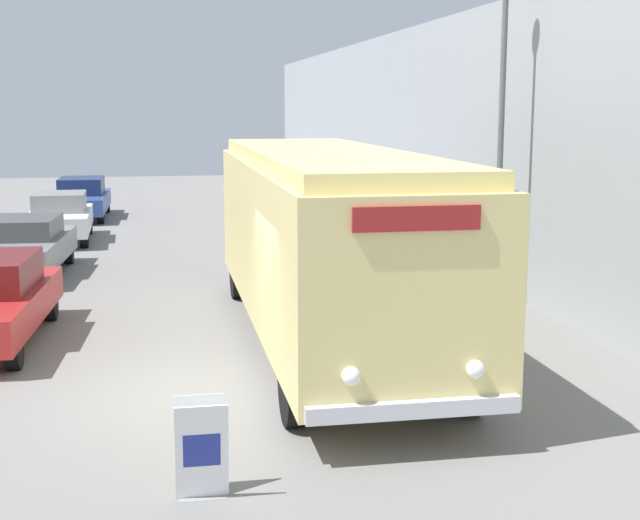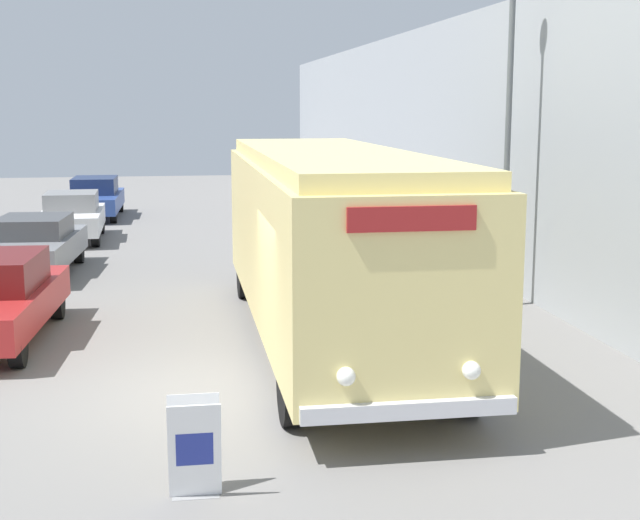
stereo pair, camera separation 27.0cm
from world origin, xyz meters
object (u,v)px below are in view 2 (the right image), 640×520
vintage_bus (330,235)px  parked_car_mid (34,245)px  sign_board (194,449)px  streetlamp (510,89)px  parked_car_far (72,216)px  parked_car_distant (95,198)px

vintage_bus → parked_car_mid: size_ratio=2.36×
vintage_bus → sign_board: size_ratio=10.10×
streetlamp → parked_car_mid: bearing=152.9°
sign_board → streetlamp: 11.04m
vintage_bus → parked_car_mid: vintage_bus is taller
streetlamp → vintage_bus: bearing=-150.5°
parked_car_far → parked_car_distant: bearing=86.3°
sign_board → streetlamp: streetlamp is taller
streetlamp → parked_car_mid: size_ratio=1.50×
parked_car_mid → parked_car_distant: (0.52, 11.10, 0.01)m
parked_car_mid → parked_car_distant: size_ratio=0.97×
sign_board → parked_car_far: bearing=99.9°
vintage_bus → sign_board: bearing=-112.8°
parked_car_distant → vintage_bus: bearing=-72.8°
sign_board → parked_car_mid: (-3.58, 13.23, 0.21)m
sign_board → parked_car_distant: size_ratio=0.23×
streetlamp → parked_car_distant: 19.16m
vintage_bus → parked_car_far: bearing=114.0°
parked_car_mid → parked_car_far: bearing=90.4°
parked_car_distant → streetlamp: bearing=-59.0°
streetlamp → parked_car_far: streetlamp is taller
parked_car_far → parked_car_distant: size_ratio=0.89×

